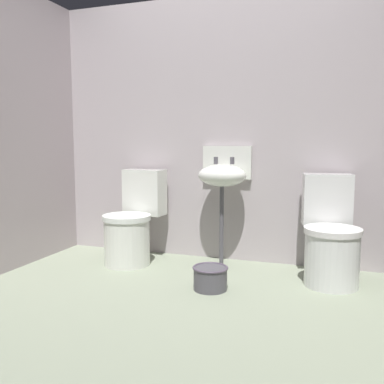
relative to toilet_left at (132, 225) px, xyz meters
The scene contains 6 objects.
ground_plane 1.25m from the toilet_left, 51.28° to the right, with size 3.50×2.97×0.08m, color gray.
wall_back 1.17m from the toilet_left, 28.16° to the left, with size 3.50×0.10×2.25m, color #B1A5AA.
toilet_left is the anchor object (origin of this frame).
toilet_right 1.60m from the toilet_left, ahead, with size 0.48×0.65×0.78m.
sink 0.88m from the toilet_left, 14.23° to the left, with size 0.42×0.35×0.99m.
bucket 0.97m from the toilet_left, 28.58° to the right, with size 0.25×0.25×0.16m.
Camera 1 is at (0.89, -2.26, 1.02)m, focal length 39.65 mm.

